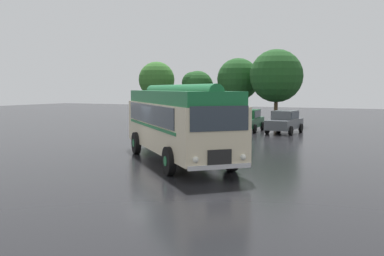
# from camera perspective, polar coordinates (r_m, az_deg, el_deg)

# --- Properties ---
(ground_plane) EXTENTS (120.00, 120.00, 0.00)m
(ground_plane) POSITION_cam_1_polar(r_m,az_deg,el_deg) (21.14, -4.07, -3.98)
(ground_plane) COLOR black
(vintage_bus) EXTENTS (8.90, 8.82, 3.49)m
(vintage_bus) POSITION_cam_1_polar(r_m,az_deg,el_deg) (20.38, -1.86, 1.05)
(vintage_bus) COLOR beige
(vintage_bus) RESTS_ON ground
(car_near_left) EXTENTS (2.17, 4.30, 1.66)m
(car_near_left) POSITION_cam_1_polar(r_m,az_deg,el_deg) (35.90, 2.90, 1.10)
(car_near_left) COLOR navy
(car_near_left) RESTS_ON ground
(car_mid_left) EXTENTS (2.23, 4.33, 1.66)m
(car_mid_left) POSITION_cam_1_polar(r_m,az_deg,el_deg) (35.27, 7.10, 1.00)
(car_mid_left) COLOR #144C28
(car_mid_left) RESTS_ON ground
(car_mid_right) EXTENTS (2.11, 4.28, 1.66)m
(car_mid_right) POSITION_cam_1_polar(r_m,az_deg,el_deg) (34.17, 11.69, 0.81)
(car_mid_right) COLOR #4C5156
(car_mid_right) RESTS_ON ground
(box_van) EXTENTS (2.44, 5.82, 2.50)m
(box_van) POSITION_cam_1_polar(r_m,az_deg,el_deg) (36.72, -2.06, 2.00)
(box_van) COLOR #B2B7BC
(box_van) RESTS_ON ground
(tree_far_left) EXTENTS (3.77, 3.77, 6.12)m
(tree_far_left) POSITION_cam_1_polar(r_m,az_deg,el_deg) (47.59, -4.43, 6.05)
(tree_far_left) COLOR #4C3823
(tree_far_left) RESTS_ON ground
(tree_left_of_centre) EXTENTS (3.19, 3.19, 5.09)m
(tree_left_of_centre) POSITION_cam_1_polar(r_m,az_deg,el_deg) (45.63, 0.57, 5.38)
(tree_left_of_centre) COLOR #4C3823
(tree_left_of_centre) RESTS_ON ground
(tree_centre) EXTENTS (4.13, 4.13, 6.27)m
(tree_centre) POSITION_cam_1_polar(r_m,az_deg,el_deg) (44.32, 5.73, 6.29)
(tree_centre) COLOR #4C3823
(tree_centre) RESTS_ON ground
(tree_right_of_centre) EXTENTS (4.77, 4.77, 6.83)m
(tree_right_of_centre) POSITION_cam_1_polar(r_m,az_deg,el_deg) (41.35, 10.69, 6.52)
(tree_right_of_centre) COLOR #4C3823
(tree_right_of_centre) RESTS_ON ground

